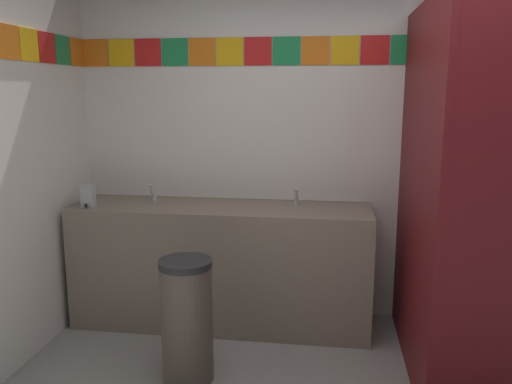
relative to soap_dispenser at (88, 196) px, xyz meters
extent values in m
cube|color=white|center=(1.77, 0.49, 0.45)|extent=(3.93, 0.08, 2.82)
cube|color=orange|center=(-0.09, 0.44, 1.01)|extent=(0.20, 0.01, 0.20)
cube|color=yellow|center=(0.12, 0.44, 1.01)|extent=(0.20, 0.01, 0.20)
cube|color=red|center=(0.32, 0.44, 1.01)|extent=(0.20, 0.01, 0.20)
cube|color=#1E8C4C|center=(0.53, 0.44, 1.01)|extent=(0.20, 0.01, 0.20)
cube|color=orange|center=(0.74, 0.44, 1.01)|extent=(0.20, 0.01, 0.20)
cube|color=yellow|center=(0.94, 0.44, 1.01)|extent=(0.20, 0.01, 0.20)
cube|color=red|center=(1.15, 0.44, 1.01)|extent=(0.20, 0.01, 0.20)
cube|color=#1E8C4C|center=(1.36, 0.44, 1.01)|extent=(0.20, 0.01, 0.20)
cube|color=orange|center=(1.56, 0.44, 1.01)|extent=(0.20, 0.01, 0.20)
cube|color=yellow|center=(1.77, 0.44, 1.01)|extent=(0.20, 0.01, 0.20)
cube|color=red|center=(1.98, 0.44, 1.01)|extent=(0.20, 0.01, 0.20)
cube|color=#1E8C4C|center=(2.19, 0.44, 1.01)|extent=(0.20, 0.01, 0.20)
cube|color=orange|center=(2.39, 0.44, 1.01)|extent=(0.20, 0.01, 0.20)
cube|color=yellow|center=(2.60, 0.44, 1.01)|extent=(0.20, 0.01, 0.20)
cube|color=red|center=(2.81, 0.44, 1.01)|extent=(0.20, 0.01, 0.20)
cube|color=orange|center=(-0.19, -0.49, 1.01)|extent=(0.01, 0.20, 0.20)
cube|color=yellow|center=(-0.19, -0.28, 1.01)|extent=(0.01, 0.20, 0.20)
cube|color=red|center=(-0.19, -0.07, 1.01)|extent=(0.01, 0.20, 0.20)
cube|color=#1E8C4C|center=(-0.19, 0.14, 1.01)|extent=(0.01, 0.20, 0.20)
cube|color=orange|center=(-0.19, 0.34, 1.01)|extent=(0.01, 0.20, 0.20)
cube|color=gray|center=(0.92, 0.16, -0.52)|extent=(2.14, 0.57, 0.89)
cube|color=gray|center=(0.92, 0.43, -0.12)|extent=(2.14, 0.03, 0.08)
cylinder|color=silver|center=(0.39, 0.13, -0.13)|extent=(0.34, 0.34, 0.10)
cylinder|color=silver|center=(1.46, 0.13, -0.13)|extent=(0.34, 0.34, 0.10)
cylinder|color=silver|center=(0.39, 0.27, -0.05)|extent=(0.04, 0.04, 0.05)
cylinder|color=silver|center=(0.39, 0.22, 0.02)|extent=(0.02, 0.06, 0.09)
cylinder|color=silver|center=(1.46, 0.27, -0.05)|extent=(0.04, 0.04, 0.05)
cylinder|color=silver|center=(1.46, 0.22, 0.02)|extent=(0.02, 0.06, 0.09)
cube|color=#B7BABF|center=(0.00, 0.00, 0.00)|extent=(0.09, 0.07, 0.16)
cylinder|color=black|center=(0.00, -0.04, -0.06)|extent=(0.02, 0.02, 0.03)
cube|color=maroon|center=(2.21, -0.24, 0.14)|extent=(0.04, 1.37, 2.20)
cylinder|color=silver|center=(2.23, -0.91, 0.25)|extent=(0.02, 0.02, 0.10)
cylinder|color=white|center=(2.66, -0.06, -0.77)|extent=(0.38, 0.38, 0.40)
torus|color=white|center=(2.66, -0.06, -0.55)|extent=(0.39, 0.39, 0.05)
cube|color=white|center=(2.66, 0.15, -0.40)|extent=(0.34, 0.17, 0.34)
cylinder|color=brown|center=(0.88, -0.63, -0.61)|extent=(0.31, 0.31, 0.70)
cylinder|color=#262628|center=(0.88, -0.63, -0.24)|extent=(0.31, 0.31, 0.04)
camera|label=1|loc=(1.68, -3.38, 0.73)|focal=36.30mm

